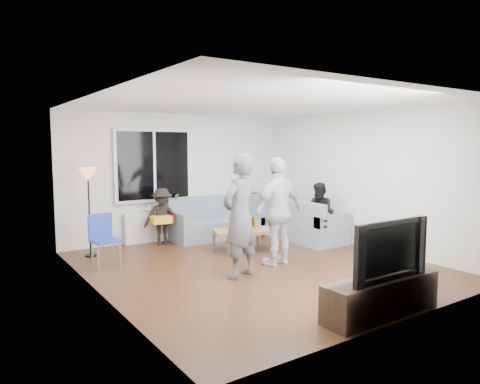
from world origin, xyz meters
TOP-DOWN VIEW (x-y plane):
  - floor at (0.00, 0.00)m, footprint 5.00×5.50m
  - ceiling at (0.00, 0.00)m, footprint 5.00×5.50m
  - wall_back at (0.00, 2.77)m, footprint 5.00×0.04m
  - wall_front at (0.00, -2.77)m, footprint 5.00×0.04m
  - wall_left at (-2.52, 0.00)m, footprint 0.04×5.50m
  - wall_right at (2.52, 0.00)m, footprint 0.04×5.50m
  - window_frame at (-0.60, 2.69)m, footprint 1.62×0.06m
  - window_glass at (-0.60, 2.65)m, footprint 1.50×0.02m
  - window_mullion at (-0.60, 2.64)m, footprint 0.05×0.03m
  - radiator at (-0.60, 2.65)m, footprint 1.30×0.12m
  - potted_plant at (-0.18, 2.62)m, footprint 0.19×0.16m
  - vase at (-0.74, 2.62)m, footprint 0.17×0.17m
  - sofa_back_section at (0.79, 2.27)m, footprint 2.30×0.85m
  - sofa_right_section at (2.02, 1.16)m, footprint 2.00×0.85m
  - sofa_corner at (1.91, 2.27)m, footprint 0.85×0.85m
  - cushion_yellow at (-0.66, 2.25)m, footprint 0.40×0.35m
  - cushion_red at (-0.54, 2.33)m, footprint 0.43×0.39m
  - coffee_table at (0.43, 0.96)m, footprint 1.24×0.93m
  - pitcher at (0.43, 1.00)m, footprint 0.17×0.17m
  - side_chair at (-2.05, 1.23)m, footprint 0.46×0.46m
  - floor_lamp at (-2.05, 2.13)m, footprint 0.32×0.32m
  - player_left at (-0.54, -0.35)m, footprint 0.77×0.63m
  - player_right at (0.36, -0.13)m, footprint 1.09×0.58m
  - spectator_right at (2.02, 0.60)m, footprint 0.63×0.71m
  - spectator_back at (-0.60, 2.30)m, footprint 0.80×0.57m
  - tv_console at (-0.03, -2.50)m, footprint 1.60×0.40m
  - television at (-0.03, -2.50)m, footprint 1.19×0.16m
  - bottle_e at (0.75, 1.09)m, footprint 0.07×0.07m
  - bottle_a at (0.18, 1.01)m, footprint 0.07×0.07m
  - bottle_b at (0.27, 0.84)m, footprint 0.08×0.08m
  - bottle_d at (0.64, 0.88)m, footprint 0.07×0.07m
  - bottle_c at (0.51, 1.12)m, footprint 0.07×0.07m

SIDE VIEW (x-z plane):
  - floor at x=0.00m, z-range -0.04..0.00m
  - coffee_table at x=0.43m, z-range 0.00..0.40m
  - tv_console at x=-0.03m, z-range 0.00..0.44m
  - radiator at x=-0.60m, z-range 0.00..0.62m
  - sofa_back_section at x=0.79m, z-range 0.00..0.85m
  - sofa_right_section at x=2.02m, z-range 0.00..0.85m
  - sofa_corner at x=1.91m, z-range 0.00..0.85m
  - side_chair at x=-2.05m, z-range 0.00..0.86m
  - pitcher at x=0.43m, z-range 0.40..0.57m
  - bottle_c at x=0.51m, z-range 0.40..0.59m
  - bottle_e at x=0.75m, z-range 0.40..0.59m
  - cushion_yellow at x=-0.66m, z-range 0.44..0.58m
  - cushion_red at x=-0.54m, z-range 0.45..0.57m
  - bottle_a at x=0.18m, z-range 0.40..0.65m
  - bottle_d at x=0.64m, z-range 0.40..0.67m
  - bottle_b at x=0.27m, z-range 0.40..0.67m
  - spectator_back at x=-0.60m, z-range 0.00..1.12m
  - spectator_right at x=2.02m, z-range 0.00..1.22m
  - vase at x=-0.74m, z-range 0.62..0.78m
  - floor_lamp at x=-2.05m, z-range 0.00..1.56m
  - television at x=-0.03m, z-range 0.44..1.12m
  - potted_plant at x=-0.18m, z-range 0.62..0.96m
  - player_right at x=0.36m, z-range 0.00..1.77m
  - player_left at x=-0.54m, z-range 0.00..1.84m
  - wall_back at x=0.00m, z-range 0.00..2.60m
  - wall_front at x=0.00m, z-range 0.00..2.60m
  - wall_left at x=-2.52m, z-range 0.00..2.60m
  - wall_right at x=2.52m, z-range 0.00..2.60m
  - window_frame at x=-0.60m, z-range 0.81..2.29m
  - window_glass at x=-0.60m, z-range 0.88..2.23m
  - window_mullion at x=-0.60m, z-range 0.88..2.23m
  - ceiling at x=0.00m, z-range 2.60..2.64m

